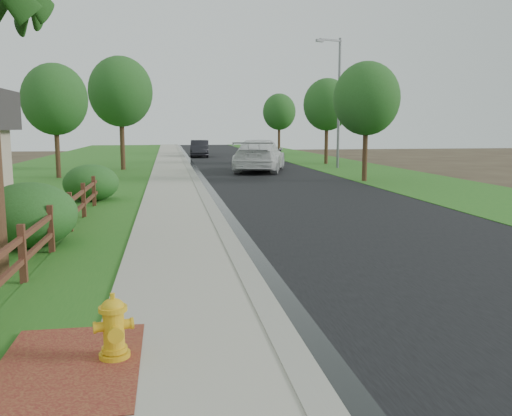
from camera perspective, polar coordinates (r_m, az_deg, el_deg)
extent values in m
plane|color=#35291D|center=(7.67, -0.93, -12.79)|extent=(120.00, 120.00, 0.00)
cube|color=black|center=(42.54, -1.66, 4.75)|extent=(8.00, 90.00, 0.02)
cube|color=gray|center=(42.18, -7.35, 4.72)|extent=(0.40, 90.00, 0.12)
cube|color=black|center=(42.20, -6.87, 4.68)|extent=(0.50, 90.00, 0.00)
cube|color=#A4A28F|center=(42.16, -9.12, 4.67)|extent=(2.20, 90.00, 0.10)
cube|color=#215C1A|center=(42.20, -11.71, 4.58)|extent=(1.60, 90.00, 0.06)
cube|color=#215C1A|center=(42.73, -18.71, 4.34)|extent=(9.00, 90.00, 0.04)
cube|color=#215C1A|center=(43.98, 7.31, 4.82)|extent=(6.00, 90.00, 0.04)
cube|color=maroon|center=(6.76, -19.14, -15.81)|extent=(1.60, 2.40, 0.11)
cube|color=#462317|center=(10.44, -23.36, -4.56)|extent=(0.12, 0.12, 1.10)
cube|color=#462317|center=(12.73, -20.78, -2.16)|extent=(0.12, 0.12, 1.10)
cube|color=#462317|center=(15.06, -18.99, -0.50)|extent=(0.12, 0.12, 1.10)
cube|color=#462317|center=(17.41, -17.69, 0.72)|extent=(0.12, 0.12, 1.10)
cube|color=#462317|center=(19.76, -16.70, 1.65)|extent=(0.12, 0.12, 1.10)
cube|color=#462317|center=(22.13, -15.91, 2.38)|extent=(0.12, 0.12, 1.10)
cube|color=#462317|center=(9.34, -25.09, -6.79)|extent=(0.08, 2.35, 0.10)
cube|color=#462317|center=(9.25, -25.25, -4.40)|extent=(0.08, 2.35, 0.10)
cube|color=#462317|center=(11.60, -21.91, -3.73)|extent=(0.08, 2.35, 0.10)
cube|color=#462317|center=(11.53, -22.02, -1.79)|extent=(0.08, 2.35, 0.10)
cube|color=#462317|center=(13.91, -19.79, -1.67)|extent=(0.08, 2.35, 0.10)
cube|color=#462317|center=(13.85, -19.87, -0.04)|extent=(0.08, 2.35, 0.10)
cube|color=#462317|center=(16.24, -18.28, -0.19)|extent=(0.08, 2.35, 0.10)
cube|color=#462317|center=(16.19, -18.34, 1.21)|extent=(0.08, 2.35, 0.10)
cube|color=#462317|center=(18.60, -17.15, 0.91)|extent=(0.08, 2.35, 0.10)
cube|color=#462317|center=(18.55, -17.20, 2.13)|extent=(0.08, 2.35, 0.10)
cube|color=#462317|center=(20.96, -16.27, 1.76)|extent=(0.08, 2.35, 0.10)
cube|color=#462317|center=(20.92, -16.32, 2.85)|extent=(0.08, 2.35, 0.10)
cylinder|color=gold|center=(6.80, -14.65, -14.73)|extent=(0.36, 0.36, 0.06)
cylinder|color=gold|center=(6.69, -14.74, -12.46)|extent=(0.25, 0.25, 0.55)
cylinder|color=gold|center=(6.77, -14.67, -14.15)|extent=(0.30, 0.30, 0.05)
cylinder|color=gold|center=(6.60, -14.83, -10.21)|extent=(0.33, 0.33, 0.05)
ellipsoid|color=gold|center=(6.59, -14.84, -10.04)|extent=(0.27, 0.27, 0.20)
cylinder|color=gold|center=(6.56, -14.88, -8.97)|extent=(0.06, 0.06, 0.07)
cylinder|color=gold|center=(6.53, -14.61, -12.69)|extent=(0.18, 0.16, 0.16)
cylinder|color=gold|center=(6.66, -16.35, -11.97)|extent=(0.16, 0.15, 0.13)
cylinder|color=gold|center=(6.68, -13.19, -11.75)|extent=(0.16, 0.15, 0.13)
imported|color=silver|center=(34.30, 0.40, 5.55)|extent=(4.62, 7.39, 2.00)
imported|color=black|center=(42.99, 1.49, 5.74)|extent=(2.94, 4.41, 1.40)
imported|color=black|center=(51.52, -5.94, 6.25)|extent=(2.01, 4.87, 1.57)
cylinder|color=slate|center=(37.40, 8.71, 10.74)|extent=(0.17, 0.17, 8.62)
cube|color=slate|center=(37.34, 7.87, 17.11)|extent=(1.67, 0.67, 0.11)
cube|color=slate|center=(36.83, 6.74, 17.10)|extent=(0.57, 0.37, 0.17)
ellipsoid|color=#1F4418|center=(13.62, -22.77, -0.70)|extent=(2.85, 2.85, 1.53)
ellipsoid|color=#1F4418|center=(21.37, -16.97, 2.54)|extent=(2.12, 2.12, 1.40)
cylinder|color=#372516|center=(31.61, -20.20, 6.32)|extent=(0.26, 0.26, 3.74)
ellipsoid|color=#1F4418|center=(31.63, -20.43, 10.67)|extent=(3.50, 3.50, 3.85)
cylinder|color=#372516|center=(28.47, 11.42, 6.45)|extent=(0.25, 0.25, 3.70)
ellipsoid|color=#1F4418|center=(28.50, 11.56, 11.22)|extent=(3.38, 3.38, 3.72)
cylinder|color=#372516|center=(36.47, -13.91, 7.35)|extent=(0.30, 0.30, 4.42)
ellipsoid|color=#1F4418|center=(36.54, -14.07, 11.80)|extent=(4.08, 4.08, 4.49)
cylinder|color=#372516|center=(41.53, 7.42, 7.28)|extent=(0.27, 0.27, 3.91)
ellipsoid|color=#1F4418|center=(41.56, 7.49, 10.75)|extent=(3.54, 3.54, 3.89)
cylinder|color=#372516|center=(56.23, 2.44, 7.59)|extent=(0.26, 0.26, 3.81)
ellipsoid|color=#1F4418|center=(56.24, 2.46, 10.09)|extent=(3.36, 3.36, 3.70)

